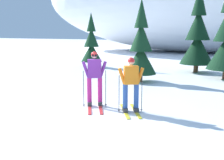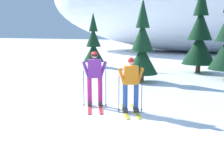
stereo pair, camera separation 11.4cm
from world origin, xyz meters
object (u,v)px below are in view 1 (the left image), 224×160
(pine_tree_far_left, at_px, (91,44))
(pine_tree_center_right, at_px, (198,36))
(skier_purple_jacket, at_px, (95,78))
(skier_orange_jacket, at_px, (131,84))
(pine_tree_center_left, at_px, (141,48))

(pine_tree_far_left, height_order, pine_tree_center_right, pine_tree_center_right)
(pine_tree_far_left, relative_size, pine_tree_center_right, 0.72)
(skier_purple_jacket, distance_m, pine_tree_center_right, 9.41)
(pine_tree_far_left, bearing_deg, skier_purple_jacket, -63.30)
(skier_orange_jacket, relative_size, pine_tree_far_left, 0.46)
(skier_orange_jacket, height_order, pine_tree_center_right, pine_tree_center_right)
(pine_tree_far_left, distance_m, pine_tree_center_left, 6.19)
(skier_orange_jacket, height_order, skier_purple_jacket, skier_purple_jacket)
(skier_orange_jacket, xyz_separation_m, pine_tree_far_left, (-5.82, 9.16, 0.64))
(skier_orange_jacket, distance_m, pine_tree_center_right, 9.40)
(pine_tree_far_left, xyz_separation_m, pine_tree_center_left, (4.65, -4.08, 0.13))
(skier_purple_jacket, xyz_separation_m, pine_tree_center_left, (0.16, 4.86, 0.70))
(skier_orange_jacket, height_order, pine_tree_center_left, pine_tree_center_left)
(pine_tree_far_left, bearing_deg, pine_tree_center_right, 0.77)
(pine_tree_center_left, height_order, pine_tree_center_right, pine_tree_center_right)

